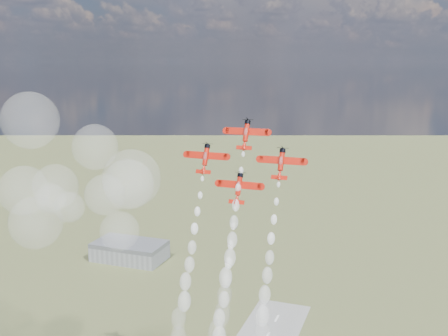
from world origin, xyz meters
TOP-DOWN VIEW (x-y plane):
  - hangar at (-120.00, 180.00)m, footprint 50.00×28.00m
  - plane_lead at (14.45, 24.19)m, footprint 13.69×6.65m
  - plane_left at (2.34, 20.66)m, footprint 13.69×6.65m
  - plane_right at (26.55, 20.66)m, footprint 13.69×6.65m
  - plane_slot at (14.45, 17.12)m, footprint 13.69×6.65m
  - smoke_trail_lead at (14.38, 2.17)m, footprint 5.40×27.85m
  - smoke_trail_left at (2.38, -1.22)m, footprint 5.88×26.96m
  - drifted_smoke_cloud at (-50.14, 25.44)m, footprint 57.34×36.79m

SIDE VIEW (x-z plane):
  - hangar at x=-120.00m, z-range 0.00..13.00m
  - smoke_trail_left at x=2.38m, z-range 32.58..89.01m
  - smoke_trail_lead at x=14.38m, z-range 40.22..97.04m
  - drifted_smoke_cloud at x=-50.14m, z-range 68.46..125.05m
  - plane_slot at x=14.45m, z-range 96.35..105.53m
  - plane_left at x=2.34m, z-range 104.06..113.23m
  - plane_right at x=26.55m, z-range 104.06..113.23m
  - plane_lead at x=14.45m, z-range 111.76..120.93m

